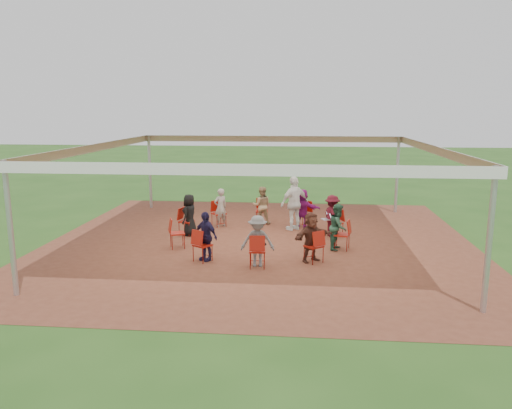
# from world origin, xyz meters

# --- Properties ---
(ground) EXTENTS (80.00, 80.00, 0.00)m
(ground) POSITION_xyz_m (0.00, 0.00, 0.00)
(ground) COLOR #274F18
(ground) RESTS_ON ground
(dirt_patch) EXTENTS (13.00, 13.00, 0.00)m
(dirt_patch) POSITION_xyz_m (0.00, 0.00, 0.01)
(dirt_patch) COLOR brown
(dirt_patch) RESTS_ON ground
(tent) EXTENTS (10.33, 10.33, 3.00)m
(tent) POSITION_xyz_m (0.00, 0.00, 2.37)
(tent) COLOR #B2B2B7
(tent) RESTS_ON ground
(chair_0) EXTENTS (0.56, 0.55, 0.90)m
(chair_0) POSITION_xyz_m (2.37, 0.93, 0.45)
(chair_0) COLOR #A4170B
(chair_0) RESTS_ON ground
(chair_1) EXTENTS (0.59, 0.60, 0.90)m
(chair_1) POSITION_xyz_m (1.37, 2.15, 0.45)
(chair_1) COLOR #A4170B
(chair_1) RESTS_ON ground
(chair_2) EXTENTS (0.45, 0.46, 0.90)m
(chair_2) POSITION_xyz_m (-0.16, 2.54, 0.45)
(chair_2) COLOR #A4170B
(chair_2) RESTS_ON ground
(chair_3) EXTENTS (0.60, 0.61, 0.90)m
(chair_3) POSITION_xyz_m (-1.62, 1.97, 0.45)
(chair_3) COLOR #A4170B
(chair_3) RESTS_ON ground
(chair_4) EXTENTS (0.53, 0.52, 0.90)m
(chair_4) POSITION_xyz_m (-2.47, 0.64, 0.45)
(chair_4) COLOR #A4170B
(chair_4) RESTS_ON ground
(chair_5) EXTENTS (0.56, 0.55, 0.90)m
(chair_5) POSITION_xyz_m (-2.37, -0.93, 0.45)
(chair_5) COLOR #A4170B
(chair_5) RESTS_ON ground
(chair_6) EXTENTS (0.59, 0.60, 0.90)m
(chair_6) POSITION_xyz_m (-1.37, -2.15, 0.45)
(chair_6) COLOR #A4170B
(chair_6) RESTS_ON ground
(chair_7) EXTENTS (0.45, 0.46, 0.90)m
(chair_7) POSITION_xyz_m (0.16, -2.54, 0.45)
(chair_7) COLOR #A4170B
(chair_7) RESTS_ON ground
(chair_8) EXTENTS (0.60, 0.61, 0.90)m
(chair_8) POSITION_xyz_m (1.62, -1.97, 0.45)
(chair_8) COLOR #A4170B
(chair_8) RESTS_ON ground
(chair_9) EXTENTS (0.53, 0.52, 0.90)m
(chair_9) POSITION_xyz_m (2.47, -0.64, 0.45)
(chair_9) COLOR #A4170B
(chair_9) RESTS_ON ground
(person_seated_0) EXTENTS (0.72, 0.97, 1.35)m
(person_seated_0) POSITION_xyz_m (2.26, 0.89, 0.68)
(person_seated_0) COLOR #460D17
(person_seated_0) RESTS_ON ground
(person_seated_1) EXTENTS (1.31, 1.07, 1.35)m
(person_seated_1) POSITION_xyz_m (1.30, 2.05, 0.68)
(person_seated_1) COLOR #901775
(person_seated_1) RESTS_ON ground
(person_seated_2) EXTENTS (0.68, 0.42, 1.35)m
(person_seated_2) POSITION_xyz_m (-0.15, 2.42, 0.68)
(person_seated_2) COLOR tan
(person_seated_2) RESTS_ON ground
(person_seated_3) EXTENTS (0.59, 0.56, 1.35)m
(person_seated_3) POSITION_xyz_m (-1.54, 1.87, 0.68)
(person_seated_3) COLOR #9F988C
(person_seated_3) RESTS_ON ground
(person_seated_4) EXTENTS (0.52, 0.73, 1.35)m
(person_seated_4) POSITION_xyz_m (-2.35, 0.61, 0.68)
(person_seated_4) COLOR black
(person_seated_4) RESTS_ON ground
(person_seated_5) EXTENTS (0.89, 0.77, 1.35)m
(person_seated_5) POSITION_xyz_m (-1.30, -2.05, 0.68)
(person_seated_5) COLOR #201A40
(person_seated_5) RESTS_ON ground
(person_seated_6) EXTENTS (0.90, 0.49, 1.35)m
(person_seated_6) POSITION_xyz_m (0.15, -2.42, 0.68)
(person_seated_6) COLOR slate
(person_seated_6) RESTS_ON ground
(person_seated_7) EXTENTS (1.27, 1.16, 1.35)m
(person_seated_7) POSITION_xyz_m (1.54, -1.87, 0.68)
(person_seated_7) COLOR #512A1F
(person_seated_7) RESTS_ON ground
(person_seated_8) EXTENTS (0.53, 0.73, 1.35)m
(person_seated_8) POSITION_xyz_m (2.35, -0.61, 0.68)
(person_seated_8) COLOR #27523B
(person_seated_8) RESTS_ON ground
(standing_person) EXTENTS (1.19, 1.10, 1.84)m
(standing_person) POSITION_xyz_m (1.03, 1.66, 0.93)
(standing_person) COLOR white
(standing_person) RESTS_ON ground
(cable_coil) EXTENTS (0.37, 0.37, 0.03)m
(cable_coil) POSITION_xyz_m (0.07, -0.33, 0.02)
(cable_coil) COLOR black
(cable_coil) RESTS_ON ground
(laptop) EXTENTS (0.36, 0.40, 0.23)m
(laptop) POSITION_xyz_m (2.11, 0.83, 0.64)
(laptop) COLOR #B7B7BC
(laptop) RESTS_ON ground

